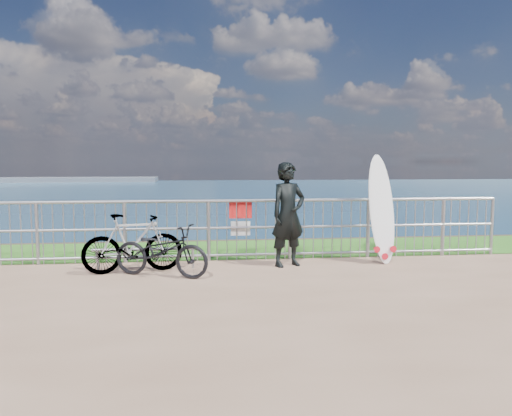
{
  "coord_description": "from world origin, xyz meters",
  "views": [
    {
      "loc": [
        -0.68,
        -7.45,
        1.81
      ],
      "look_at": [
        0.32,
        1.2,
        1.0
      ],
      "focal_mm": 35.0,
      "sensor_mm": 36.0,
      "label": 1
    }
  ],
  "objects": [
    {
      "name": "grass_strip",
      "position": [
        0.0,
        2.7,
        0.01
      ],
      "size": [
        120.0,
        120.0,
        0.0
      ],
      "primitive_type": "plane",
      "color": "#2C701E",
      "rests_on": "ground"
    },
    {
      "name": "bicycle_near",
      "position": [
        -1.27,
        0.42,
        0.42
      ],
      "size": [
        1.68,
        1.13,
        0.83
      ],
      "primitive_type": "imported",
      "rotation": [
        0.0,
        0.0,
        1.17
      ],
      "color": "black",
      "rests_on": "ground"
    },
    {
      "name": "bicycle_far",
      "position": [
        -1.75,
        0.77,
        0.49
      ],
      "size": [
        1.68,
        0.79,
        0.97
      ],
      "primitive_type": "imported",
      "rotation": [
        0.0,
        0.0,
        1.79
      ],
      "color": "black",
      "rests_on": "ground"
    },
    {
      "name": "railing",
      "position": [
        0.02,
        1.6,
        0.58
      ],
      "size": [
        10.06,
        0.1,
        1.13
      ],
      "color": "#95989D",
      "rests_on": "ground"
    },
    {
      "name": "bike_rack",
      "position": [
        -1.57,
        0.99,
        0.3
      ],
      "size": [
        1.77,
        0.05,
        0.37
      ],
      "color": "#95989D",
      "rests_on": "ground"
    },
    {
      "name": "surfer",
      "position": [
        0.86,
        0.99,
        0.9
      ],
      "size": [
        0.77,
        0.65,
        1.8
      ],
      "primitive_type": "imported",
      "rotation": [
        0.0,
        0.0,
        0.4
      ],
      "color": "black",
      "rests_on": "ground"
    },
    {
      "name": "seascape",
      "position": [
        -43.75,
        147.49,
        -4.03
      ],
      "size": [
        260.0,
        260.0,
        5.0
      ],
      "color": "brown",
      "rests_on": "ground"
    },
    {
      "name": "surfboard",
      "position": [
        2.57,
        1.09,
        0.9
      ],
      "size": [
        0.61,
        0.56,
        1.96
      ],
      "color": "white",
      "rests_on": "ground"
    }
  ]
}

